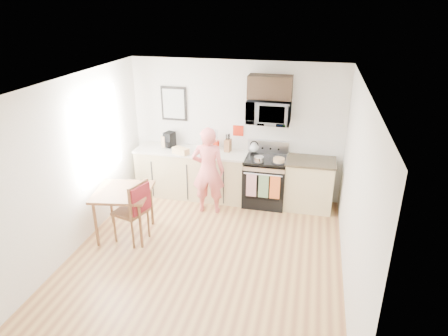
% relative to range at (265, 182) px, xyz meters
% --- Properties ---
extents(floor, '(4.60, 4.60, 0.00)m').
position_rel_range_xyz_m(floor, '(-0.63, -1.98, -0.44)').
color(floor, brown).
rests_on(floor, ground).
extents(back_wall, '(4.00, 0.04, 2.60)m').
position_rel_range_xyz_m(back_wall, '(-0.63, 0.32, 0.86)').
color(back_wall, silver).
rests_on(back_wall, floor).
extents(front_wall, '(4.00, 0.04, 2.60)m').
position_rel_range_xyz_m(front_wall, '(-0.63, -4.28, 0.86)').
color(front_wall, silver).
rests_on(front_wall, floor).
extents(left_wall, '(0.04, 4.60, 2.60)m').
position_rel_range_xyz_m(left_wall, '(-2.63, -1.98, 0.86)').
color(left_wall, silver).
rests_on(left_wall, floor).
extents(right_wall, '(0.04, 4.60, 2.60)m').
position_rel_range_xyz_m(right_wall, '(1.37, -1.98, 0.86)').
color(right_wall, silver).
rests_on(right_wall, floor).
extents(ceiling, '(4.00, 4.60, 0.04)m').
position_rel_range_xyz_m(ceiling, '(-0.63, -1.98, 2.16)').
color(ceiling, white).
rests_on(ceiling, back_wall).
extents(window, '(0.06, 1.40, 1.50)m').
position_rel_range_xyz_m(window, '(-2.59, -1.18, 1.11)').
color(window, silver).
rests_on(window, left_wall).
extents(cabinet_left, '(2.10, 0.60, 0.90)m').
position_rel_range_xyz_m(cabinet_left, '(-1.43, 0.02, 0.01)').
color(cabinet_left, '#D7C58A').
rests_on(cabinet_left, floor).
extents(countertop_left, '(2.14, 0.64, 0.04)m').
position_rel_range_xyz_m(countertop_left, '(-1.43, 0.02, 0.48)').
color(countertop_left, beige).
rests_on(countertop_left, cabinet_left).
extents(cabinet_right, '(0.84, 0.60, 0.90)m').
position_rel_range_xyz_m(cabinet_right, '(0.80, 0.02, 0.01)').
color(cabinet_right, '#D7C58A').
rests_on(cabinet_right, floor).
extents(countertop_right, '(0.88, 0.64, 0.04)m').
position_rel_range_xyz_m(countertop_right, '(0.80, 0.02, 0.48)').
color(countertop_right, black).
rests_on(countertop_right, cabinet_right).
extents(range, '(0.76, 0.70, 1.16)m').
position_rel_range_xyz_m(range, '(0.00, 0.00, 0.00)').
color(range, black).
rests_on(range, floor).
extents(microwave, '(0.76, 0.51, 0.42)m').
position_rel_range_xyz_m(microwave, '(-0.00, 0.10, 1.32)').
color(microwave, '#BCBBC0').
rests_on(microwave, back_wall).
extents(upper_cabinet, '(0.76, 0.35, 0.40)m').
position_rel_range_xyz_m(upper_cabinet, '(-0.00, 0.15, 1.74)').
color(upper_cabinet, black).
rests_on(upper_cabinet, back_wall).
extents(wall_art, '(0.50, 0.04, 0.65)m').
position_rel_range_xyz_m(wall_art, '(-1.83, 0.30, 1.31)').
color(wall_art, black).
rests_on(wall_art, back_wall).
extents(wall_trivet, '(0.20, 0.02, 0.20)m').
position_rel_range_xyz_m(wall_trivet, '(-0.58, 0.31, 0.86)').
color(wall_trivet, '#AC210E').
rests_on(wall_trivet, back_wall).
extents(person, '(0.62, 0.45, 1.59)m').
position_rel_range_xyz_m(person, '(-0.95, -0.53, 0.36)').
color(person, '#C43D36').
rests_on(person, floor).
extents(dining_table, '(0.85, 0.85, 0.80)m').
position_rel_range_xyz_m(dining_table, '(-2.06, -1.60, 0.27)').
color(dining_table, brown).
rests_on(dining_table, floor).
extents(chair, '(0.59, 0.55, 1.04)m').
position_rel_range_xyz_m(chair, '(-1.76, -1.76, 0.23)').
color(chair, brown).
rests_on(chair, floor).
extents(knife_block, '(0.12, 0.16, 0.23)m').
position_rel_range_xyz_m(knife_block, '(-0.74, 0.13, 0.62)').
color(knife_block, brown).
rests_on(knife_block, countertop_left).
extents(utensil_crock, '(0.13, 0.13, 0.39)m').
position_rel_range_xyz_m(utensil_crock, '(-0.99, 0.19, 0.66)').
color(utensil_crock, '#AC210E').
rests_on(utensil_crock, countertop_left).
extents(fruit_bowl, '(0.26, 0.26, 0.10)m').
position_rel_range_xyz_m(fruit_bowl, '(-1.18, 0.14, 0.54)').
color(fruit_bowl, silver).
rests_on(fruit_bowl, countertop_left).
extents(milk_carton, '(0.11, 0.11, 0.22)m').
position_rel_range_xyz_m(milk_carton, '(-1.98, 0.08, 0.62)').
color(milk_carton, tan).
rests_on(milk_carton, countertop_left).
extents(coffee_maker, '(0.21, 0.26, 0.29)m').
position_rel_range_xyz_m(coffee_maker, '(-1.89, 0.12, 0.64)').
color(coffee_maker, black).
rests_on(coffee_maker, countertop_left).
extents(bread_bag, '(0.34, 0.26, 0.11)m').
position_rel_range_xyz_m(bread_bag, '(-1.56, -0.19, 0.56)').
color(bread_bag, tan).
rests_on(bread_bag, countertop_left).
extents(cake, '(0.25, 0.25, 0.08)m').
position_rel_range_xyz_m(cake, '(0.25, -0.18, 0.53)').
color(cake, black).
rests_on(cake, range).
extents(kettle, '(0.18, 0.18, 0.23)m').
position_rel_range_xyz_m(kettle, '(-0.26, 0.22, 0.58)').
color(kettle, silver).
rests_on(kettle, range).
extents(pot, '(0.18, 0.30, 0.09)m').
position_rel_range_xyz_m(pot, '(-0.10, -0.21, 0.53)').
color(pot, '#BCBBC0').
rests_on(pot, range).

